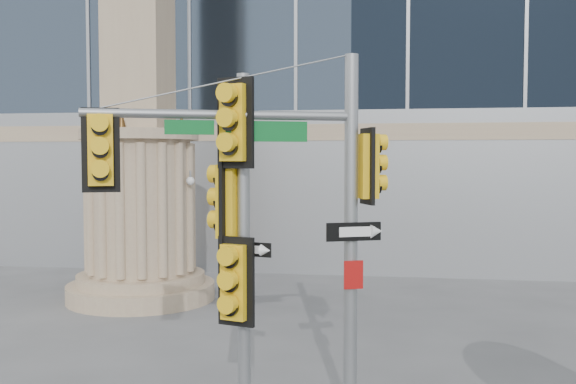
# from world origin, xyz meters

# --- Properties ---
(monument) EXTENTS (4.40, 4.40, 16.60)m
(monument) POSITION_xyz_m (-6.00, 9.00, 5.52)
(monument) COLOR tan
(monument) RESTS_ON ground
(main_signal_pole) EXTENTS (4.33, 2.08, 5.89)m
(main_signal_pole) POSITION_xyz_m (-0.26, 0.57, 3.65)
(main_signal_pole) COLOR slate
(main_signal_pole) RESTS_ON ground
(secondary_signal_pole) EXTENTS (0.96, 0.88, 5.58)m
(secondary_signal_pole) POSITION_xyz_m (-1.04, 0.50, 3.28)
(secondary_signal_pole) COLOR slate
(secondary_signal_pole) RESTS_ON ground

